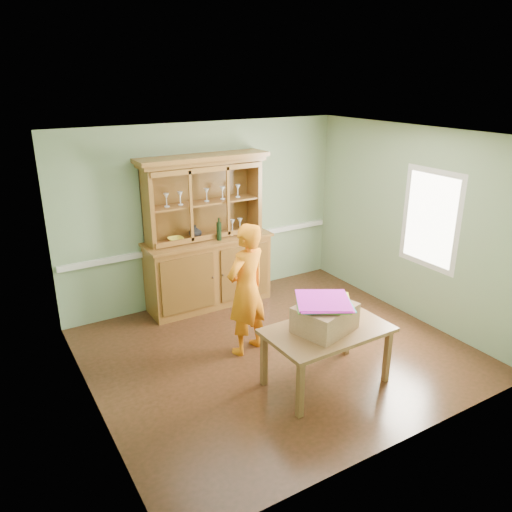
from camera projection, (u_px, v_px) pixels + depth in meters
floor at (277, 352)px, 6.36m from camera, size 4.50×4.50×0.00m
ceiling at (280, 136)px, 5.43m from camera, size 4.50×4.50×0.00m
wall_back at (206, 214)px, 7.51m from camera, size 4.50×0.00×4.50m
wall_left at (84, 292)px, 4.81m from camera, size 0.00×4.00×4.00m
wall_right at (413, 224)px, 6.98m from camera, size 0.00×4.00×4.00m
wall_front at (406, 319)px, 4.28m from camera, size 4.50×0.00×4.50m
chair_rail at (207, 243)px, 7.64m from camera, size 4.41×0.05×0.08m
framed_map at (76, 263)px, 4.99m from camera, size 0.03×0.60×0.46m
window_panel at (430, 219)px, 6.67m from camera, size 0.03×0.96×1.36m
china_hutch at (207, 255)px, 7.43m from camera, size 1.93×0.64×2.27m
dining_table at (327, 335)px, 5.53m from camera, size 1.39×0.85×0.69m
cardboard_box at (325, 318)px, 5.43m from camera, size 0.73×0.65×0.29m
kite_stack at (325, 302)px, 5.42m from camera, size 0.77×0.77×0.05m
person at (246, 290)px, 6.11m from camera, size 0.71×0.57×1.69m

